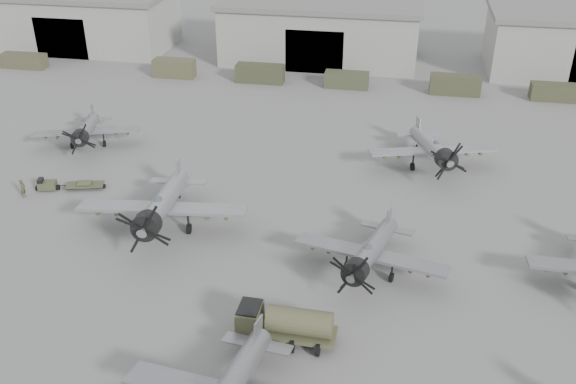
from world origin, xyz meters
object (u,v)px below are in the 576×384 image
(aircraft_far_0, at_px, (86,130))
(aircraft_far_1, at_px, (434,149))
(aircraft_mid_2, at_px, (370,253))
(tug_trailer, at_px, (62,185))
(ground_crew, at_px, (23,188))
(fuel_tanker, at_px, (285,322))
(aircraft_mid_1, at_px, (161,206))

(aircraft_far_0, relative_size, aircraft_far_1, 0.88)
(aircraft_mid_2, bearing_deg, aircraft_far_1, 88.40)
(tug_trailer, xyz_separation_m, ground_crew, (-2.70, -2.00, 0.44))
(fuel_tanker, bearing_deg, ground_crew, 153.34)
(aircraft_mid_1, bearing_deg, aircraft_far_0, 127.16)
(aircraft_far_0, bearing_deg, tug_trailer, -96.89)
(aircraft_far_0, bearing_deg, ground_crew, -112.63)
(aircraft_far_0, xyz_separation_m, fuel_tanker, (26.25, -25.61, -0.60))
(aircraft_far_1, bearing_deg, ground_crew, -177.12)
(aircraft_far_1, distance_m, tug_trailer, 35.89)
(aircraft_mid_1, bearing_deg, fuel_tanker, -47.58)
(aircraft_far_1, relative_size, ground_crew, 7.08)
(aircraft_mid_2, bearing_deg, ground_crew, -178.64)
(tug_trailer, bearing_deg, aircraft_far_0, 86.32)
(aircraft_mid_2, xyz_separation_m, tug_trailer, (-29.35, 8.55, -1.68))
(aircraft_mid_1, relative_size, ground_crew, 7.91)
(fuel_tanker, bearing_deg, aircraft_far_1, 71.42)
(aircraft_mid_2, relative_size, tug_trailer, 1.93)
(aircraft_far_0, bearing_deg, fuel_tanker, -61.99)
(aircraft_far_0, relative_size, fuel_tanker, 1.71)
(aircraft_mid_1, xyz_separation_m, ground_crew, (-14.77, 3.50, -1.67))
(aircraft_mid_1, relative_size, aircraft_far_1, 1.12)
(tug_trailer, bearing_deg, aircraft_mid_1, -39.01)
(aircraft_mid_1, relative_size, aircraft_mid_2, 1.20)
(aircraft_far_0, xyz_separation_m, tug_trailer, (1.74, -9.13, -1.58))
(aircraft_mid_2, height_order, fuel_tanker, aircraft_mid_2)
(aircraft_mid_2, relative_size, aircraft_far_0, 1.06)
(aircraft_far_0, height_order, fuel_tanker, aircraft_far_0)
(tug_trailer, bearing_deg, aircraft_mid_2, -30.72)
(aircraft_mid_1, distance_m, tug_trailer, 13.43)
(aircraft_mid_1, distance_m, fuel_tanker, 16.62)
(aircraft_mid_1, distance_m, aircraft_far_1, 27.36)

